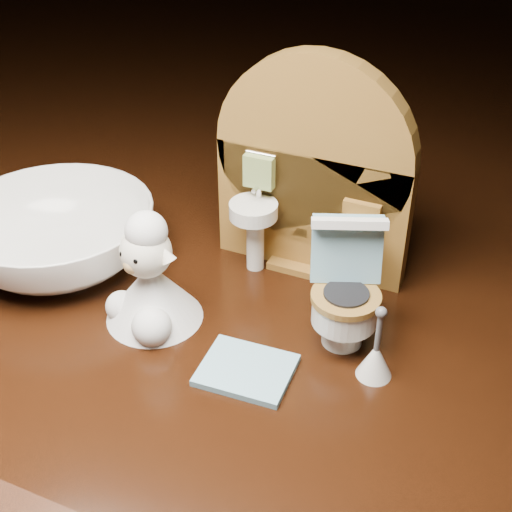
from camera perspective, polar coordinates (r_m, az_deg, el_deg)
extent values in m
cube|color=#391809|center=(0.48, 1.29, -9.63)|extent=(2.50, 2.50, 0.10)
cube|color=olive|center=(0.47, 4.49, 3.61)|extent=(0.13, 0.02, 0.09)
cylinder|color=olive|center=(0.45, 4.74, 8.28)|extent=(0.13, 0.02, 0.13)
cube|color=olive|center=(0.49, 4.28, -0.41)|extent=(0.05, 0.04, 0.01)
cylinder|color=white|center=(0.48, -0.06, 1.28)|extent=(0.01, 0.01, 0.04)
cylinder|color=white|center=(0.46, -0.21, 3.67)|extent=(0.03, 0.03, 0.01)
cylinder|color=silver|center=(0.47, 0.24, 5.25)|extent=(0.00, 0.00, 0.01)
cube|color=#889F56|center=(0.46, 0.24, 6.77)|extent=(0.02, 0.01, 0.02)
cube|color=olive|center=(0.45, 8.40, 3.01)|extent=(0.02, 0.01, 0.02)
cylinder|color=beige|center=(0.45, 8.12, 2.00)|extent=(0.02, 0.02, 0.02)
cylinder|color=white|center=(0.43, 6.93, -5.86)|extent=(0.02, 0.02, 0.02)
cylinder|color=white|center=(0.42, 7.12, -4.33)|extent=(0.04, 0.04, 0.02)
cylinder|color=olive|center=(0.41, 7.22, -3.28)|extent=(0.04, 0.04, 0.00)
cube|color=white|center=(0.44, 6.89, -2.53)|extent=(0.04, 0.03, 0.05)
cube|color=#7CB1C7|center=(0.41, 7.27, 0.55)|extent=(0.04, 0.03, 0.04)
cube|color=white|center=(0.40, 7.52, 2.59)|extent=(0.04, 0.02, 0.01)
cylinder|color=#A5D831|center=(0.42, 8.41, 0.76)|extent=(0.01, 0.01, 0.01)
cube|color=#7CB1C7|center=(0.41, -0.78, -9.12)|extent=(0.05, 0.05, 0.00)
cone|color=white|center=(0.41, 9.51, -8.19)|extent=(0.02, 0.02, 0.02)
cylinder|color=#59595B|center=(0.40, 9.79, -6.01)|extent=(0.00, 0.00, 0.03)
sphere|color=#59595B|center=(0.39, 9.99, -4.46)|extent=(0.01, 0.01, 0.01)
cone|color=white|center=(0.44, -8.28, -2.81)|extent=(0.06, 0.06, 0.04)
sphere|color=white|center=(0.43, -8.34, -5.61)|extent=(0.02, 0.02, 0.02)
sphere|color=white|center=(0.45, -10.69, -3.99)|extent=(0.02, 0.02, 0.02)
sphere|color=white|center=(0.42, -8.81, 0.32)|extent=(0.03, 0.03, 0.03)
sphere|color=tan|center=(0.42, -9.85, -0.70)|extent=(0.01, 0.01, 0.01)
sphere|color=white|center=(0.42, -8.77, 1.94)|extent=(0.03, 0.03, 0.03)
cone|color=white|center=(0.43, -10.00, 1.53)|extent=(0.02, 0.01, 0.01)
cone|color=white|center=(0.41, -7.28, 0.23)|extent=(0.02, 0.01, 0.01)
sphere|color=black|center=(0.42, -10.60, 0.15)|extent=(0.00, 0.00, 0.00)
sphere|color=black|center=(0.41, -9.54, -0.38)|extent=(0.00, 0.00, 0.00)
imported|color=white|center=(0.50, -15.64, 1.58)|extent=(0.16, 0.16, 0.04)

